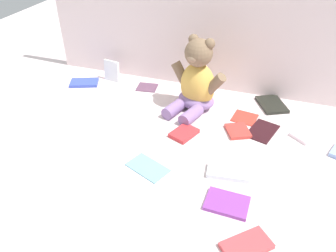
{
  "coord_description": "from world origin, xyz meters",
  "views": [
    {
      "loc": [
        0.3,
        -0.96,
        0.74
      ],
      "look_at": [
        0.01,
        -0.1,
        0.1
      ],
      "focal_mm": 35.54,
      "sensor_mm": 36.0,
      "label": 1
    }
  ],
  "objects_px": {
    "book_case_2": "(148,167)",
    "book_case_10": "(184,134)",
    "book_case_3": "(246,246)",
    "book_case_13": "(238,131)",
    "book_case_0": "(306,134)",
    "book_case_5": "(147,87)",
    "book_case_1": "(245,117)",
    "book_case_6": "(262,130)",
    "book_case_12": "(227,203)",
    "book_case_7": "(112,71)",
    "teddy_bear": "(196,83)",
    "book_case_4": "(228,172)",
    "book_case_11": "(84,83)",
    "book_case_8": "(272,104)"
  },
  "relations": [
    {
      "from": "book_case_0",
      "to": "book_case_5",
      "type": "bearing_deg",
      "value": -155.22
    },
    {
      "from": "book_case_7",
      "to": "book_case_11",
      "type": "relative_size",
      "value": 0.78
    },
    {
      "from": "book_case_7",
      "to": "book_case_1",
      "type": "bearing_deg",
      "value": -1.57
    },
    {
      "from": "book_case_6",
      "to": "book_case_1",
      "type": "bearing_deg",
      "value": -25.69
    },
    {
      "from": "book_case_8",
      "to": "book_case_7",
      "type": "bearing_deg",
      "value": -26.78
    },
    {
      "from": "book_case_1",
      "to": "book_case_2",
      "type": "height_order",
      "value": "same"
    },
    {
      "from": "book_case_2",
      "to": "book_case_3",
      "type": "bearing_deg",
      "value": -97.06
    },
    {
      "from": "book_case_6",
      "to": "book_case_10",
      "type": "bearing_deg",
      "value": 40.51
    },
    {
      "from": "book_case_4",
      "to": "book_case_6",
      "type": "height_order",
      "value": "book_case_4"
    },
    {
      "from": "book_case_8",
      "to": "book_case_12",
      "type": "xyz_separation_m",
      "value": [
        -0.08,
        -0.6,
        -0.0
      ]
    },
    {
      "from": "book_case_4",
      "to": "book_case_10",
      "type": "xyz_separation_m",
      "value": [
        -0.19,
        0.15,
        -0.0
      ]
    },
    {
      "from": "book_case_5",
      "to": "book_case_10",
      "type": "height_order",
      "value": "book_case_10"
    },
    {
      "from": "book_case_3",
      "to": "book_case_4",
      "type": "xyz_separation_m",
      "value": [
        -0.09,
        0.25,
        0.0
      ]
    },
    {
      "from": "book_case_1",
      "to": "book_case_6",
      "type": "relative_size",
      "value": 0.66
    },
    {
      "from": "book_case_3",
      "to": "book_case_0",
      "type": "bearing_deg",
      "value": -58.1
    },
    {
      "from": "book_case_10",
      "to": "book_case_12",
      "type": "relative_size",
      "value": 0.81
    },
    {
      "from": "book_case_11",
      "to": "book_case_13",
      "type": "relative_size",
      "value": 1.38
    },
    {
      "from": "book_case_1",
      "to": "book_case_6",
      "type": "xyz_separation_m",
      "value": [
        0.08,
        -0.07,
        0.0
      ]
    },
    {
      "from": "book_case_3",
      "to": "book_case_13",
      "type": "bearing_deg",
      "value": -31.96
    },
    {
      "from": "book_case_11",
      "to": "book_case_5",
      "type": "bearing_deg",
      "value": 80.07
    },
    {
      "from": "book_case_2",
      "to": "book_case_3",
      "type": "relative_size",
      "value": 1.07
    },
    {
      "from": "book_case_6",
      "to": "book_case_7",
      "type": "relative_size",
      "value": 1.41
    },
    {
      "from": "teddy_bear",
      "to": "book_case_7",
      "type": "bearing_deg",
      "value": -176.31
    },
    {
      "from": "book_case_12",
      "to": "book_case_13",
      "type": "bearing_deg",
      "value": 5.91
    },
    {
      "from": "book_case_2",
      "to": "book_case_4",
      "type": "bearing_deg",
      "value": -55.27
    },
    {
      "from": "book_case_4",
      "to": "book_case_13",
      "type": "xyz_separation_m",
      "value": [
        -0.01,
        0.24,
        -0.0
      ]
    },
    {
      "from": "book_case_4",
      "to": "book_case_1",
      "type": "bearing_deg",
      "value": -7.89
    },
    {
      "from": "book_case_7",
      "to": "book_case_2",
      "type": "bearing_deg",
      "value": -43.9
    },
    {
      "from": "book_case_0",
      "to": "book_case_6",
      "type": "height_order",
      "value": "book_case_0"
    },
    {
      "from": "book_case_7",
      "to": "book_case_0",
      "type": "bearing_deg",
      "value": -1.58
    },
    {
      "from": "teddy_bear",
      "to": "book_case_10",
      "type": "height_order",
      "value": "teddy_bear"
    },
    {
      "from": "book_case_3",
      "to": "book_case_13",
      "type": "xyz_separation_m",
      "value": [
        -0.1,
        0.49,
        -0.0
      ]
    },
    {
      "from": "book_case_0",
      "to": "book_case_5",
      "type": "height_order",
      "value": "book_case_0"
    },
    {
      "from": "book_case_2",
      "to": "book_case_13",
      "type": "relative_size",
      "value": 1.47
    },
    {
      "from": "book_case_2",
      "to": "book_case_10",
      "type": "xyz_separation_m",
      "value": [
        0.06,
        0.21,
        0.0
      ]
    },
    {
      "from": "book_case_2",
      "to": "book_case_8",
      "type": "height_order",
      "value": "book_case_8"
    },
    {
      "from": "book_case_2",
      "to": "book_case_7",
      "type": "relative_size",
      "value": 1.37
    },
    {
      "from": "book_case_0",
      "to": "book_case_4",
      "type": "height_order",
      "value": "book_case_4"
    },
    {
      "from": "book_case_5",
      "to": "book_case_6",
      "type": "xyz_separation_m",
      "value": [
        0.54,
        -0.18,
        0.0
      ]
    },
    {
      "from": "book_case_11",
      "to": "book_case_13",
      "type": "distance_m",
      "value": 0.76
    },
    {
      "from": "book_case_5",
      "to": "book_case_12",
      "type": "xyz_separation_m",
      "value": [
        0.48,
        -0.58,
        0.0
      ]
    },
    {
      "from": "book_case_1",
      "to": "book_case_10",
      "type": "height_order",
      "value": "book_case_10"
    },
    {
      "from": "book_case_1",
      "to": "book_case_6",
      "type": "distance_m",
      "value": 0.1
    },
    {
      "from": "book_case_4",
      "to": "book_case_11",
      "type": "relative_size",
      "value": 1.04
    },
    {
      "from": "book_case_0",
      "to": "book_case_6",
      "type": "bearing_deg",
      "value": -133.83
    },
    {
      "from": "book_case_1",
      "to": "book_case_0",
      "type": "bearing_deg",
      "value": -2.84
    },
    {
      "from": "book_case_2",
      "to": "book_case_5",
      "type": "xyz_separation_m",
      "value": [
        -0.21,
        0.51,
        -0.0
      ]
    },
    {
      "from": "teddy_bear",
      "to": "book_case_3",
      "type": "bearing_deg",
      "value": -46.42
    },
    {
      "from": "teddy_bear",
      "to": "book_case_2",
      "type": "relative_size",
      "value": 2.23
    },
    {
      "from": "book_case_0",
      "to": "book_case_10",
      "type": "height_order",
      "value": "book_case_10"
    }
  ]
}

